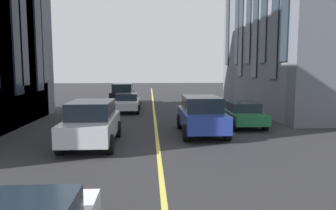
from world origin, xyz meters
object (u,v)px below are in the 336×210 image
object	(u,v)px
car_black_far	(123,93)
car_green_parked_b	(242,114)
car_blue_near	(201,115)
car_white_mid	(127,102)
car_silver_oncoming	(92,122)

from	to	relation	value
car_black_far	car_green_parked_b	size ratio (longest dim) A/B	1.07
car_black_far	car_blue_near	xyz separation A→B (m)	(-14.06, -5.06, 0.00)
car_blue_near	car_white_mid	bearing A→B (deg)	26.18
car_white_mid	car_green_parked_b	bearing A→B (deg)	-133.51
car_black_far	car_green_parked_b	bearing A→B (deg)	-147.09
car_white_mid	car_green_parked_b	xyz separation A→B (m)	(-6.61, -6.96, 0.00)
car_silver_oncoming	car_green_parked_b	xyz separation A→B (m)	(4.12, -7.69, -0.27)
car_white_mid	car_black_far	world-z (taller)	car_black_far
car_black_far	car_white_mid	bearing A→B (deg)	-171.84
car_white_mid	car_blue_near	distance (m)	9.73
car_white_mid	car_silver_oncoming	distance (m)	10.76
car_green_parked_b	car_blue_near	bearing A→B (deg)	128.43
car_silver_oncoming	car_blue_near	bearing A→B (deg)	-68.29
car_black_far	car_blue_near	size ratio (longest dim) A/B	1.00
car_silver_oncoming	car_green_parked_b	bearing A→B (deg)	-61.84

